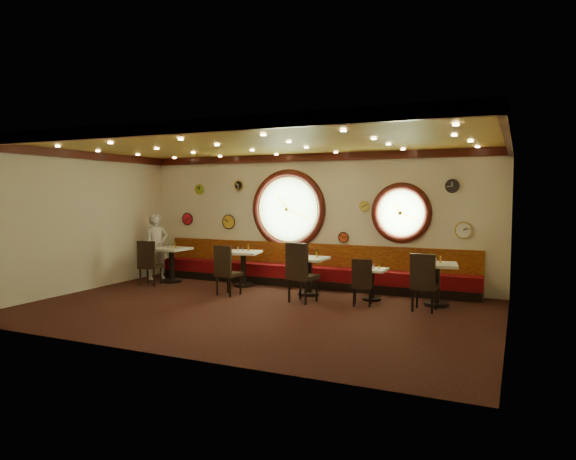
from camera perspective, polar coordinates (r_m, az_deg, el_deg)
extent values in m
cube|color=black|center=(10.04, -3.90, -8.80)|extent=(9.00, 6.00, 0.00)
cube|color=#B29132|center=(9.84, -3.99, 9.69)|extent=(9.00, 6.00, 0.02)
cube|color=beige|center=(12.53, 2.57, 1.15)|extent=(9.00, 0.02, 3.20)
cube|color=beige|center=(7.31, -15.14, -1.03)|extent=(9.00, 0.02, 3.20)
cube|color=beige|center=(12.58, -22.32, 0.86)|extent=(0.02, 6.00, 3.20)
cube|color=beige|center=(8.65, 23.35, -0.46)|extent=(0.02, 6.00, 3.20)
cube|color=#370F0A|center=(12.50, 2.50, 8.07)|extent=(9.00, 0.10, 0.18)
cube|color=#370F0A|center=(7.38, -15.10, 10.77)|extent=(9.00, 0.10, 0.18)
cube|color=#370F0A|center=(12.56, -22.34, 7.75)|extent=(0.10, 6.00, 0.18)
cube|color=#370F0A|center=(8.67, 23.29, 9.55)|extent=(0.10, 6.00, 0.18)
cube|color=black|center=(12.44, 2.06, -5.83)|extent=(8.00, 0.55, 0.20)
cube|color=#5E080E|center=(12.40, 2.07, -4.69)|extent=(8.00, 0.55, 0.30)
cube|color=#630E07|center=(12.54, 2.45, -2.75)|extent=(8.00, 0.10, 0.55)
cylinder|color=#9BCB7A|center=(12.75, 0.05, 2.32)|extent=(1.66, 0.02, 1.66)
torus|color=#370F0A|center=(12.73, 0.03, 2.32)|extent=(1.98, 0.18, 1.98)
torus|color=gold|center=(12.71, -0.03, 2.32)|extent=(1.61, 0.03, 1.61)
cylinder|color=#9BCB7A|center=(11.88, 12.47, 1.86)|extent=(1.10, 0.02, 1.10)
torus|color=#370F0A|center=(11.86, 12.46, 1.86)|extent=(1.38, 0.18, 1.38)
torus|color=gold|center=(11.83, 12.43, 1.86)|extent=(1.09, 0.03, 1.09)
cylinder|color=#8FB925|center=(13.98, -9.80, 4.46)|extent=(0.26, 0.03, 0.26)
cylinder|color=white|center=(11.66, 18.92, -0.02)|extent=(0.34, 0.03, 0.34)
cylinder|color=#DBC349|center=(12.04, 8.48, 2.66)|extent=(0.22, 0.03, 0.22)
cylinder|color=red|center=(14.23, -11.09, 1.21)|extent=(0.32, 0.03, 0.32)
cylinder|color=red|center=(12.23, 6.19, -0.82)|extent=(0.24, 0.03, 0.24)
cylinder|color=gold|center=(13.52, -6.59, 0.91)|extent=(0.36, 0.03, 0.36)
cylinder|color=black|center=(13.35, -5.52, 4.96)|extent=(0.24, 0.03, 0.24)
cylinder|color=black|center=(11.66, 17.79, 4.68)|extent=(0.28, 0.03, 0.28)
cylinder|color=black|center=(13.38, -12.77, -5.51)|extent=(0.50, 0.50, 0.07)
cylinder|color=black|center=(13.32, -12.80, -3.83)|extent=(0.14, 0.14, 0.79)
cube|color=white|center=(13.28, -12.82, -2.07)|extent=(0.81, 0.81, 0.06)
cylinder|color=black|center=(12.51, -4.98, -6.09)|extent=(0.49, 0.49, 0.07)
cylinder|color=black|center=(12.45, -4.99, -4.34)|extent=(0.13, 0.13, 0.77)
cube|color=white|center=(12.40, -5.00, -2.49)|extent=(0.91, 0.91, 0.06)
cylinder|color=black|center=(11.42, 2.32, -7.07)|extent=(0.48, 0.48, 0.07)
cylinder|color=black|center=(11.35, 2.33, -5.18)|extent=(0.13, 0.13, 0.76)
cube|color=white|center=(11.29, 2.33, -3.20)|extent=(0.76, 0.76, 0.05)
cylinder|color=black|center=(11.01, 9.25, -7.57)|extent=(0.38, 0.38, 0.05)
cylinder|color=black|center=(10.95, 9.27, -6.01)|extent=(0.10, 0.10, 0.61)
cube|color=white|center=(10.90, 9.28, -4.38)|extent=(0.61, 0.61, 0.04)
cylinder|color=black|center=(10.76, 16.13, -7.90)|extent=(0.49, 0.49, 0.07)
cylinder|color=black|center=(10.69, 16.17, -5.87)|extent=(0.13, 0.13, 0.78)
cube|color=white|center=(10.63, 16.22, -3.72)|extent=(0.89, 0.89, 0.06)
cube|color=black|center=(13.03, -15.04, -3.92)|extent=(0.54, 0.54, 0.08)
cube|color=black|center=(12.81, -15.48, -2.53)|extent=(0.46, 0.15, 0.60)
cube|color=black|center=(11.42, -6.60, -4.90)|extent=(0.53, 0.53, 0.08)
cube|color=black|center=(11.22, -7.27, -3.30)|extent=(0.47, 0.13, 0.60)
cube|color=black|center=(10.61, 1.68, -5.24)|extent=(0.61, 0.61, 0.09)
cube|color=black|center=(10.37, 0.98, -3.31)|extent=(0.52, 0.17, 0.68)
cube|color=black|center=(10.43, 8.27, -6.13)|extent=(0.47, 0.47, 0.07)
cube|color=black|center=(10.21, 8.21, -4.67)|extent=(0.40, 0.13, 0.52)
cube|color=black|center=(10.17, 14.93, -6.10)|extent=(0.48, 0.48, 0.08)
cube|color=black|center=(9.92, 14.72, -4.34)|extent=(0.47, 0.08, 0.60)
cylinder|color=silver|center=(13.36, -13.20, -1.67)|extent=(0.04, 0.04, 0.11)
cylinder|color=silver|center=(12.47, -5.55, -2.10)|extent=(0.04, 0.04, 0.10)
cylinder|color=silver|center=(11.32, 1.81, -2.77)|extent=(0.04, 0.04, 0.11)
cylinder|color=#B7B7BC|center=(10.95, 9.03, -3.94)|extent=(0.04, 0.04, 0.11)
cylinder|color=silver|center=(13.28, -12.79, -1.75)|extent=(0.03, 0.03, 0.09)
cylinder|color=silver|center=(12.32, -5.11, -2.19)|extent=(0.03, 0.03, 0.09)
cylinder|color=#B9B9BE|center=(11.25, 2.25, -2.79)|extent=(0.04, 0.04, 0.11)
cylinder|color=silver|center=(10.85, 9.48, -4.01)|extent=(0.04, 0.04, 0.11)
cylinder|color=gold|center=(13.28, -12.40, -1.62)|extent=(0.05, 0.05, 0.15)
cylinder|color=gold|center=(12.37, -4.41, -1.99)|extent=(0.05, 0.05, 0.16)
cylinder|color=gold|center=(11.31, 3.23, -2.59)|extent=(0.06, 0.06, 0.18)
cylinder|color=yellow|center=(10.96, 10.11, -3.81)|extent=(0.05, 0.05, 0.16)
cylinder|color=silver|center=(10.74, 15.84, -3.23)|extent=(0.03, 0.03, 0.10)
cylinder|color=silver|center=(10.60, 16.09, -3.30)|extent=(0.04, 0.04, 0.11)
cylinder|color=gold|center=(10.70, 16.57, -3.14)|extent=(0.04, 0.04, 0.14)
imported|color=silver|center=(13.85, -14.41, -1.76)|extent=(0.67, 0.75, 1.72)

